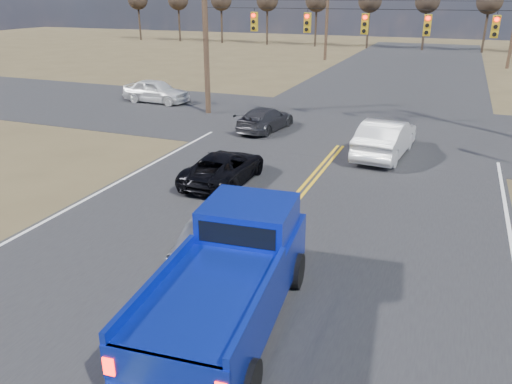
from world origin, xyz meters
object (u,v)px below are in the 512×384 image
at_px(silver_suv, 218,230).
at_px(dgrey_car_queue, 265,119).
at_px(pickup_truck, 230,277).
at_px(black_suv, 224,167).
at_px(cross_car_west, 156,91).
at_px(white_car_queue, 385,138).

xyz_separation_m(silver_suv, dgrey_car_queue, (-3.57, 13.09, -0.13)).
bearing_deg(pickup_truck, silver_suv, 115.63).
bearing_deg(black_suv, silver_suv, 113.73).
relative_size(silver_suv, dgrey_car_queue, 1.03).
bearing_deg(pickup_truck, black_suv, 110.79).
distance_m(pickup_truck, dgrey_car_queue, 16.55).
distance_m(silver_suv, cross_car_west, 21.41).
xyz_separation_m(pickup_truck, dgrey_car_queue, (-5.16, 15.72, -0.50)).
relative_size(silver_suv, white_car_queue, 0.86).
distance_m(silver_suv, white_car_queue, 11.23).
distance_m(white_car_queue, cross_car_west, 16.94).
distance_m(pickup_truck, silver_suv, 3.09).
bearing_deg(cross_car_west, pickup_truck, -142.01).
xyz_separation_m(black_suv, white_car_queue, (5.17, 5.67, 0.22)).
height_order(black_suv, cross_car_west, cross_car_west).
relative_size(pickup_truck, black_suv, 1.44).
bearing_deg(pickup_truck, white_car_queue, 78.97).
bearing_deg(cross_car_west, black_suv, -136.67).
distance_m(silver_suv, black_suv, 5.65).
height_order(white_car_queue, cross_car_west, white_car_queue).
bearing_deg(black_suv, dgrey_car_queue, -80.37).
xyz_separation_m(black_suv, dgrey_car_queue, (-1.32, 7.92, 0.00)).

